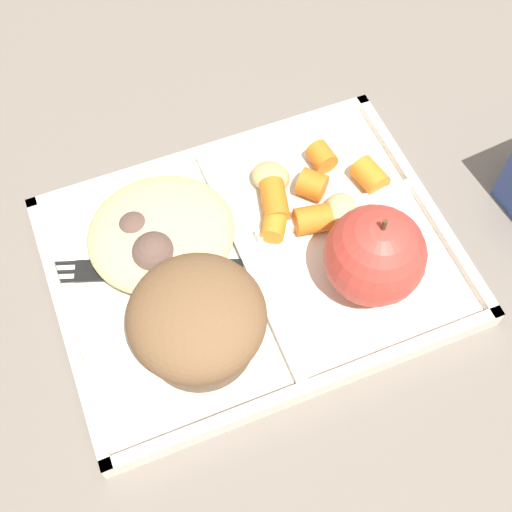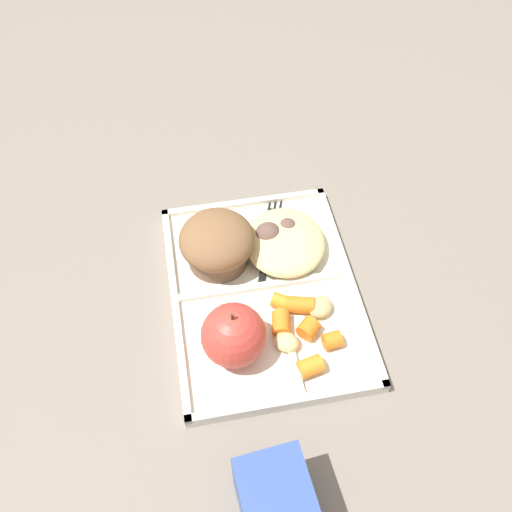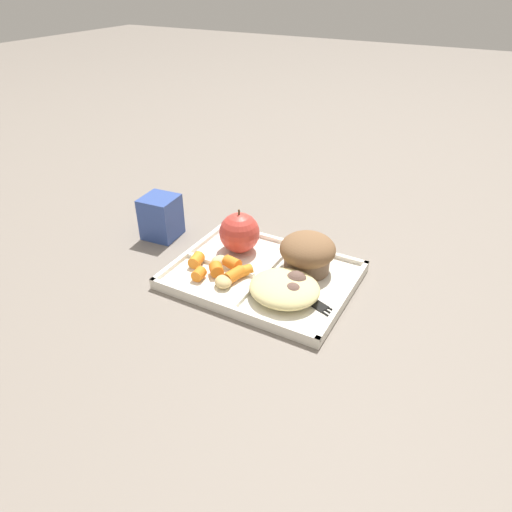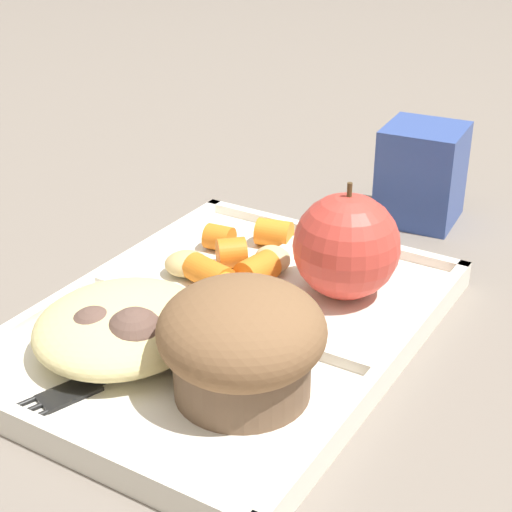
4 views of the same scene
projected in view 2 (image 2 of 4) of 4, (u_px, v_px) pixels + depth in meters
The scene contains 19 objects.
ground at pixel (264, 296), 0.73m from camera, with size 6.00×6.00×0.00m, color slate.
lunch_tray at pixel (264, 294), 0.72m from camera, with size 0.31×0.24×0.02m.
green_apple at pixel (234, 335), 0.64m from camera, with size 0.08×0.08×0.09m.
bran_muffin at pixel (217, 243), 0.72m from camera, with size 0.10×0.10×0.07m.
carrot_slice_diagonal at pixel (281, 302), 0.70m from camera, with size 0.02×0.02×0.02m, color orange.
carrot_slice_tilted at pixel (310, 367), 0.64m from camera, with size 0.02×0.02×0.03m, color orange.
carrot_slice_small at pixel (332, 340), 0.67m from camera, with size 0.02×0.02×0.02m, color orange.
carrot_slice_back at pixel (299, 305), 0.69m from camera, with size 0.02×0.02×0.04m, color orange.
carrot_slice_large at pixel (281, 323), 0.68m from camera, with size 0.02×0.02×0.03m, color orange.
carrot_slice_center at pixel (308, 328), 0.67m from camera, with size 0.02×0.02×0.02m, color orange.
potato_chunk_wedge at pixel (320, 307), 0.69m from camera, with size 0.03×0.03×0.02m, color tan.
potato_chunk_golden at pixel (287, 342), 0.67m from camera, with size 0.03×0.03×0.02m, color tan.
egg_noodle_pile at pixel (284, 242), 0.75m from camera, with size 0.12×0.11×0.03m, color #D6C684.
meatball_side at pixel (290, 246), 0.74m from camera, with size 0.03×0.03×0.03m, color brown.
meatball_center at pixel (268, 236), 0.75m from camera, with size 0.04×0.04×0.04m, color brown.
meatball_back at pixel (287, 231), 0.76m from camera, with size 0.04×0.04×0.04m, color brown.
meatball_front at pixel (281, 249), 0.74m from camera, with size 0.03×0.03×0.03m, color brown.
plastic_fork at pixel (270, 234), 0.77m from camera, with size 0.15×0.06×0.00m.
milk_carton at pixel (273, 496), 0.54m from camera, with size 0.07×0.07×0.09m, color #334C99.
Camera 2 is at (-0.38, 0.08, 0.62)m, focal length 38.91 mm.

